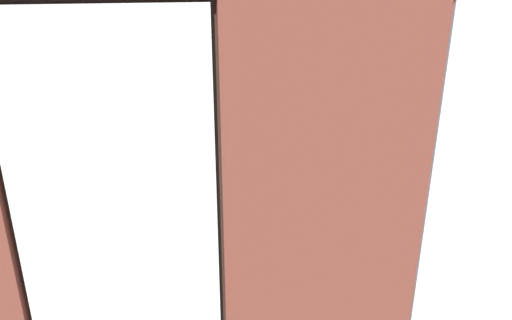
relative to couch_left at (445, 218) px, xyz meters
name	(u,v)px	position (x,y,z in m)	size (l,w,h in m)	color
ground_plane	(247,237)	(2.21, -0.62, -0.38)	(6.43, 6.41, 0.10)	brown
brick_wall_with_windows	(322,232)	(2.21, 2.20, 1.29)	(5.83, 0.30, 3.32)	brown
couch_left	(445,218)	(0.00, 0.00, 0.00)	(0.96, 1.88, 0.80)	black
coffee_table	(260,210)	(2.07, -0.51, 0.03)	(1.43, 0.87, 0.40)	tan
cup_ceramic	(290,196)	(1.68, -0.67, 0.11)	(0.07, 0.07, 0.08)	#33567F
candle_jar	(271,207)	(1.96, -0.38, 0.13)	(0.08, 0.08, 0.11)	#B7333D
remote_silver	(225,214)	(2.50, -0.38, 0.08)	(0.05, 0.17, 0.02)	#B2B2B7
media_console	(4,264)	(4.78, -0.03, -0.08)	(1.11, 0.42, 0.49)	black
papasan_chair	(207,145)	(2.51, -2.66, 0.10)	(1.01, 1.01, 0.66)	olive
potted_plant_by_left_couch	(367,173)	(0.40, -1.37, 0.01)	(0.29, 0.29, 0.55)	brown
potted_plant_between_couches	(403,289)	(1.26, 1.50, 0.27)	(0.53, 0.53, 0.92)	brown
potted_plant_foreground_right	(73,134)	(4.48, -2.78, 0.36)	(0.69, 0.69, 1.07)	#47423D
potted_plant_corner_near_left	(368,107)	(-0.15, -2.82, 0.53)	(1.01, 0.91, 1.46)	beige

